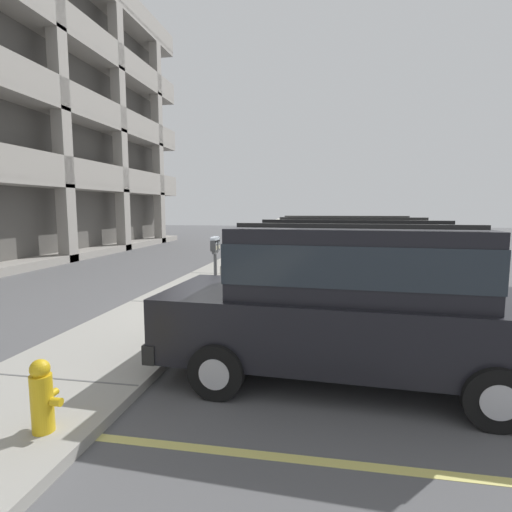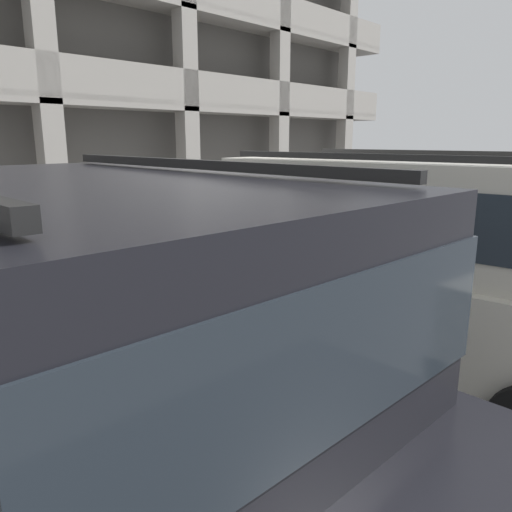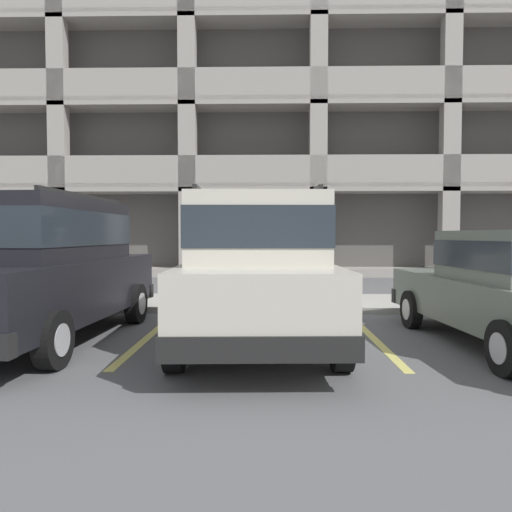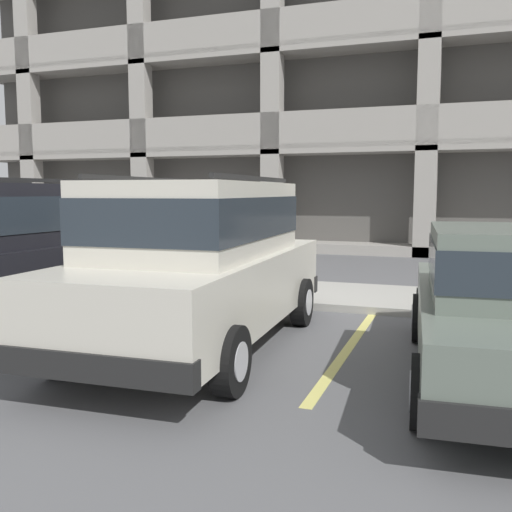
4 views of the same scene
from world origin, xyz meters
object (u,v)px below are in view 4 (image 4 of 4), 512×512
at_px(silver_suv, 200,258).
at_px(parking_garage, 438,75).
at_px(red_sedan, 3,248).
at_px(fire_hydrant, 35,263).
at_px(parking_meter_near, 261,231).

bearing_deg(silver_suv, parking_garage, 80.83).
relative_size(red_sedan, fire_hydrant, 6.96).
relative_size(silver_suv, red_sedan, 1.00).
distance_m(silver_suv, red_sedan, 3.03).
xyz_separation_m(parking_garage, fire_hydrant, (-6.94, -13.04, -5.57)).
distance_m(red_sedan, parking_garage, 17.40).
distance_m(red_sedan, fire_hydrant, 3.55).
relative_size(parking_meter_near, fire_hydrant, 2.14).
relative_size(silver_suv, fire_hydrant, 6.93).
bearing_deg(parking_garage, fire_hydrant, -118.03).
distance_m(silver_suv, parking_garage, 16.87).
xyz_separation_m(silver_suv, parking_meter_near, (-0.16, 2.67, 0.15)).
bearing_deg(fire_hydrant, parking_meter_near, -3.52).
bearing_deg(silver_suv, red_sedan, 176.16).
bearing_deg(red_sedan, parking_meter_near, 45.00).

